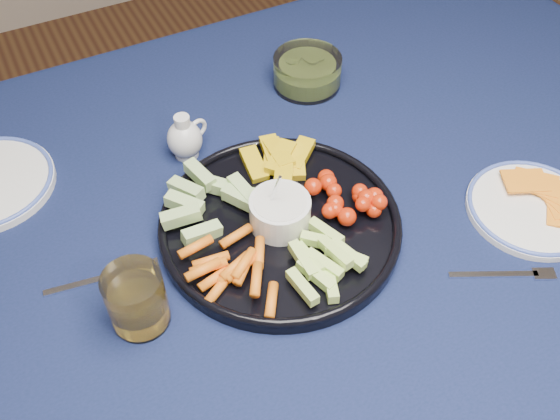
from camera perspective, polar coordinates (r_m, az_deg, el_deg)
name	(u,v)px	position (r m, az deg, el deg)	size (l,w,h in m)	color
dining_table	(261,265)	(0.98, -1.78, -5.03)	(1.67, 1.07, 0.75)	#4E291A
crudite_platter	(278,221)	(0.89, -0.16, -1.00)	(0.35, 0.35, 0.11)	black
creamer_pitcher	(185,138)	(1.01, -8.67, 6.49)	(0.07, 0.06, 0.08)	silver
pickle_bowl	(307,73)	(1.14, 2.50, 12.44)	(0.12, 0.12, 0.06)	silver
cheese_plate	(533,206)	(1.00, 22.09, 0.30)	(0.19, 0.19, 0.02)	white
juice_tumbler	(137,302)	(0.81, -12.92, -8.21)	(0.08, 0.08, 0.09)	silver
fork_left	(112,276)	(0.89, -15.09, -5.85)	(0.16, 0.04, 0.00)	silver
fork_right	(511,274)	(0.91, 20.38, -5.55)	(0.14, 0.08, 0.00)	silver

